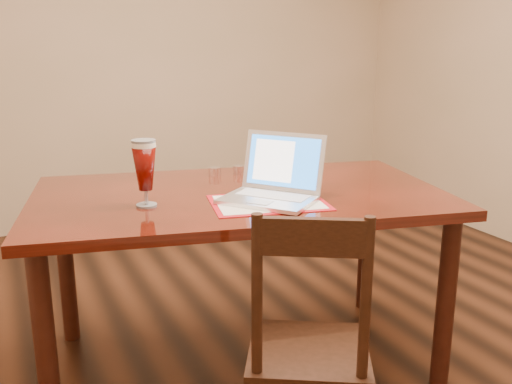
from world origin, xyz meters
name	(u,v)px	position (x,y,z in m)	size (l,w,h in m)	color
ground	(296,359)	(0.00, 0.00, 0.00)	(5.00, 5.00, 0.00)	black
dining_table	(239,213)	(-0.25, 0.09, 0.73)	(1.93, 1.33, 1.09)	#55140B
dining_chair	(309,349)	(-0.30, -0.62, 0.45)	(0.55, 0.54, 0.96)	#32180E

